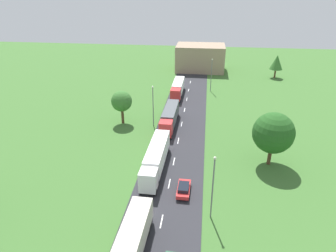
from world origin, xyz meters
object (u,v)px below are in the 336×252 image
tree_maple (273,133)px  tree_oak (122,101)px  lamppost_third (153,104)px  truck_fourth (178,88)px  truck_third (170,117)px  distant_building (200,58)px  car_third (184,189)px  lamppost_second (213,185)px  lamppost_fourth (211,73)px  truck_second (156,158)px  tree_birch (277,62)px  truck_lead (128,252)px

tree_maple → tree_oak: bearing=155.5°
lamppost_third → tree_maple: bearing=-30.0°
truck_fourth → tree_oak: 21.55m
truck_third → tree_maple: size_ratio=1.44×
truck_fourth → tree_maple: (18.17, -31.71, 3.61)m
distant_building → truck_third: bearing=-95.8°
lamppost_third → distant_building: bearing=80.1°
truck_third → car_third: size_ratio=3.13×
truck_third → lamppost_second: 27.81m
car_third → lamppost_fourth: (3.74, 46.04, 4.19)m
truck_second → distant_building: 63.06m
tree_birch → distant_building: 24.72m
truck_fourth → lamppost_fourth: (8.65, 4.84, 2.90)m
car_third → tree_oak: (-14.76, 22.24, 4.12)m
lamppost_fourth → tree_maple: size_ratio=1.00×
tree_oak → distant_building: (14.81, 46.11, -0.65)m
truck_third → tree_birch: 49.09m
car_third → distant_building: distant_building is taller
lamppost_third → truck_third: bearing=3.7°
truck_second → distant_building: size_ratio=0.87×
lamppost_third → distant_building: 47.26m
truck_fourth → lamppost_third: size_ratio=1.49×
car_third → truck_lead: bearing=-109.8°
truck_fourth → tree_maple: size_ratio=1.43×
truck_second → car_third: truck_second is taller
truck_lead → car_third: (4.69, 13.00, -1.33)m
tree_oak → tree_maple: (28.01, -12.74, 0.79)m
truck_second → truck_lead: bearing=-89.5°
truck_third → lamppost_second: lamppost_second is taller
lamppost_third → lamppost_fourth: (11.81, 24.25, 0.20)m
truck_second → lamppost_third: bearing=101.2°
lamppost_third → lamppost_fourth: bearing=64.0°
lamppost_second → distant_building: size_ratio=0.55×
lamppost_third → tree_maple: 24.64m
truck_second → lamppost_third: lamppost_third is taller
lamppost_fourth → tree_oak: lamppost_fourth is taller
distant_building → truck_lead: bearing=-93.3°
lamppost_third → lamppost_fourth: lamppost_fourth is taller
distant_building → car_third: bearing=-90.0°
truck_lead → lamppost_fourth: (8.43, 59.04, 2.86)m
truck_lead → truck_second: size_ratio=1.03×
truck_second → tree_maple: size_ratio=1.55×
lamppost_second → tree_oak: (-18.54, 26.57, -0.03)m
truck_fourth → car_third: 41.52m
car_third → lamppost_third: lamppost_third is taller
lamppost_third → truck_second: bearing=-78.8°
lamppost_third → tree_birch: 51.23m
truck_second → tree_oak: size_ratio=1.96×
car_third → tree_birch: bearing=68.9°
lamppost_second → distant_building: lamppost_second is taller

